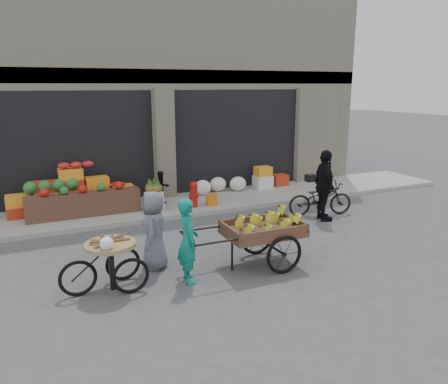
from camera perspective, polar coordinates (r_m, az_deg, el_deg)
name	(u,v)px	position (r m, az deg, el deg)	size (l,w,h in m)	color
ground	(242,258)	(8.81, 2.39, -8.65)	(80.00, 80.00, 0.00)	#424244
sidewalk	(175,205)	(12.38, -6.37, -1.75)	(18.00, 2.20, 0.12)	gray
building	(136,85)	(15.71, -11.48, 13.59)	(14.00, 6.45, 7.00)	beige
fruit_display	(81,191)	(11.97, -18.20, 0.12)	(3.10, 1.12, 1.24)	#AC2F17
pineapple_bin	(154,202)	(11.62, -9.11, -1.29)	(0.52, 0.52, 0.50)	silver
fire_hydrant	(194,193)	(11.88, -3.97, -0.15)	(0.22, 0.22, 0.71)	#A5140F
orange_bucket	(211,200)	(12.07, -1.65, -1.03)	(0.32, 0.32, 0.30)	orange
right_bay_goods	(247,181)	(13.84, 3.08, 1.47)	(3.35, 0.60, 0.70)	silver
seated_person	(162,188)	(12.24, -8.14, 0.56)	(0.45, 0.35, 0.93)	black
banana_cart	(260,228)	(8.26, 4.79, -4.67)	(2.50, 1.11, 1.04)	brown
vendor_woman	(188,241)	(7.59, -4.74, -6.34)	(0.55, 0.36, 1.51)	#0F7567
tricycle_cart	(111,258)	(7.57, -14.59, -8.35)	(1.42, 0.85, 0.95)	#9E7F51
vendor_grey	(154,230)	(8.24, -9.11, -4.94)	(0.72, 0.47, 1.48)	slate
bicycle	(320,199)	(11.77, 12.46, -0.84)	(0.60, 1.72, 0.90)	black
cyclist	(325,186)	(11.24, 13.00, 0.80)	(1.06, 0.44, 1.80)	black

